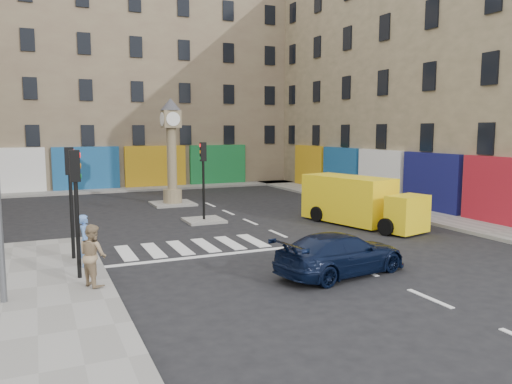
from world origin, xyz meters
TOP-DOWN VIEW (x-y plane):
  - ground at (0.00, 0.00)m, footprint 120.00×120.00m
  - sidewalk_right at (8.70, 10.00)m, footprint 2.60×30.00m
  - sidewalk_far at (-4.00, 22.20)m, footprint 32.00×2.40m
  - island_near at (-2.00, 8.00)m, footprint 1.80×1.80m
  - island_far at (-2.00, 14.00)m, footprint 2.40×2.40m
  - building_right at (15.00, 10.00)m, footprint 10.00×30.00m
  - building_far at (-4.00, 28.00)m, footprint 32.00×10.00m
  - traffic_light_left_near at (-8.30, 0.20)m, footprint 0.28×0.22m
  - traffic_light_left_far at (-8.30, 2.60)m, footprint 0.28×0.22m
  - traffic_light_island at (-2.00, 8.00)m, footprint 0.28×0.22m
  - clock_pillar at (-2.00, 14.00)m, footprint 1.20×1.20m
  - navy_sedan at (-0.88, -2.14)m, footprint 4.71×2.61m
  - yellow_van at (4.32, 4.34)m, footprint 3.24×6.36m
  - pedestrian_blue at (-8.00, 1.44)m, footprint 0.57×0.69m
  - pedestrian_tan at (-8.00, -0.73)m, footprint 0.94×1.03m

SIDE VIEW (x-z plane):
  - ground at x=0.00m, z-range 0.00..0.00m
  - island_near at x=-2.00m, z-range 0.00..0.12m
  - island_far at x=-2.00m, z-range 0.00..0.12m
  - sidewalk_right at x=8.70m, z-range 0.00..0.15m
  - sidewalk_far at x=-4.00m, z-range 0.00..0.15m
  - navy_sedan at x=-0.88m, z-range 0.00..1.29m
  - pedestrian_blue at x=-8.00m, z-range 0.15..1.79m
  - pedestrian_tan at x=-8.00m, z-range 0.15..1.86m
  - yellow_van at x=4.32m, z-range -0.01..2.21m
  - traffic_light_island at x=-2.00m, z-range 0.74..4.44m
  - traffic_light_left_near at x=-8.30m, z-range 0.77..4.47m
  - traffic_light_left_far at x=-8.30m, z-range 0.77..4.47m
  - clock_pillar at x=-2.00m, z-range 0.50..6.60m
  - building_right at x=15.00m, z-range 0.00..16.00m
  - building_far at x=-4.00m, z-range 0.00..17.00m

